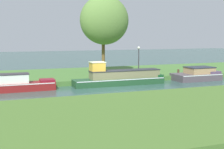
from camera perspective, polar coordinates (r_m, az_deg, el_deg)
name	(u,v)px	position (r m, az deg, el deg)	size (l,w,h in m)	color
ground_plane	(111,88)	(23.85, -0.15, -2.55)	(120.00, 120.00, 0.00)	#304F4A
riverbank_far	(87,75)	(30.41, -4.71, -0.04)	(72.00, 10.00, 0.40)	#467333
riverbank_near	(172,112)	(15.85, 11.26, -7.02)	(72.00, 10.00, 0.40)	#466A2A
forest_barge	(120,78)	(25.30, 1.56, -0.57)	(7.79, 1.59, 2.00)	#1F4929
slate_cruiser	(197,75)	(29.08, 15.84, -0.01)	(4.27, 2.27, 1.24)	#4F464D
willow_tree_left	(105,20)	(29.59, -1.43, 10.20)	(4.84, 3.39, 7.55)	brown
lamp_post	(139,57)	(28.17, 5.06, 3.30)	(0.24, 0.24, 2.71)	#333338
mooring_post_near	(178,72)	(29.39, 12.42, 0.46)	(0.19, 0.19, 0.53)	#4C3024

